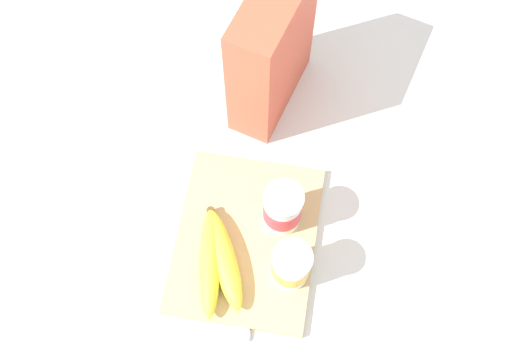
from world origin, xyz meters
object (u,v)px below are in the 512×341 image
Objects in this scene: cutting_board at (246,239)px; yogurt_cup_front at (282,208)px; cereal_box at (271,52)px; yogurt_cup_back at (291,265)px; banana_bunch at (217,260)px.

yogurt_cup_front is at bearing 129.25° from cutting_board.
cutting_board is 0.09m from yogurt_cup_front.
yogurt_cup_back is at bearing -150.53° from cereal_box.
banana_bunch is (0.00, -0.12, -0.03)m from yogurt_cup_back.
yogurt_cup_front is at bearing -163.28° from yogurt_cup_back.
yogurt_cup_front is (-0.04, 0.05, 0.06)m from cutting_board.
yogurt_cup_front is at bearing 136.01° from banana_bunch.
yogurt_cup_front is (0.25, 0.06, -0.07)m from cereal_box.
yogurt_cup_front is 1.07× the size of yogurt_cup_back.
banana_bunch is (0.09, -0.09, -0.03)m from yogurt_cup_front.
yogurt_cup_back is at bearing 59.68° from cutting_board.
cereal_box is at bearing -166.57° from yogurt_cup_front.
cutting_board is 0.07m from banana_bunch.
cereal_box is 0.36m from banana_bunch.
yogurt_cup_front is at bearing -151.43° from cereal_box.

